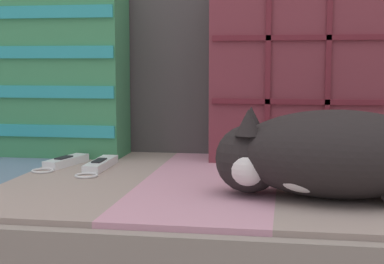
{
  "coord_description": "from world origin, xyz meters",
  "views": [
    {
      "loc": [
        0.28,
        -1.09,
        0.64
      ],
      "look_at": [
        0.1,
        0.04,
        0.5
      ],
      "focal_mm": 55.0,
      "sensor_mm": 36.0,
      "label": 1
    }
  ],
  "objects": [
    {
      "name": "sofa_backrest",
      "position": [
        0.0,
        0.48,
        0.65
      ],
      "size": [
        1.67,
        0.14,
        0.49
      ],
      "color": "#474242",
      "rests_on": "couch"
    },
    {
      "name": "throw_pillow_striped",
      "position": [
        -0.31,
        0.33,
        0.62
      ],
      "size": [
        0.37,
        0.14,
        0.43
      ],
      "color": "#3D8956",
      "rests_on": "couch"
    },
    {
      "name": "game_remote_near",
      "position": [
        -0.22,
        0.18,
        0.41
      ],
      "size": [
        0.08,
        0.19,
        0.02
      ],
      "color": "white",
      "rests_on": "couch"
    },
    {
      "name": "game_remote_far",
      "position": [
        -0.13,
        0.15,
        0.41
      ],
      "size": [
        0.05,
        0.21,
        0.02
      ],
      "color": "white",
      "rests_on": "couch"
    },
    {
      "name": "sleeping_cat",
      "position": [
        0.35,
        -0.05,
        0.48
      ],
      "size": [
        0.44,
        0.22,
        0.16
      ],
      "color": "black",
      "rests_on": "couch"
    },
    {
      "name": "throw_pillow_quilted",
      "position": [
        0.31,
        0.33,
        0.62
      ],
      "size": [
        0.41,
        0.14,
        0.44
      ],
      "color": "brown",
      "rests_on": "couch"
    }
  ]
}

